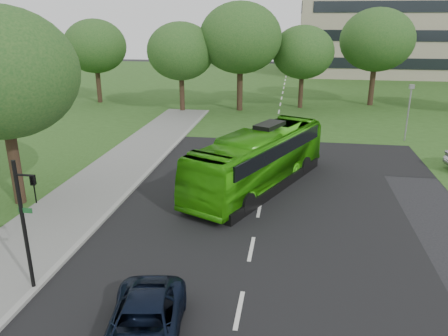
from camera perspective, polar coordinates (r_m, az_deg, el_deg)
name	(u,v)px	position (r m, az deg, el deg)	size (l,w,h in m)	color
ground	(256,227)	(19.97, 4.17, -7.73)	(160.00, 160.00, 0.00)	black
street_surfaces	(273,118)	(41.55, 6.48, 6.47)	(120.00, 120.00, 0.15)	black
tree_park_a	(181,51)	(44.03, -5.68, 14.93)	(6.54, 6.54, 8.69)	black
tree_park_b	(240,38)	(44.29, 2.15, 16.61)	(8.05, 8.05, 10.55)	black
tree_park_c	(303,52)	(46.43, 10.28, 14.64)	(6.28, 6.28, 8.34)	black
tree_park_d	(377,40)	(49.69, 19.34, 15.49)	(7.59, 7.59, 10.04)	black
tree_park_f	(95,46)	(50.73, -16.49, 15.00)	(6.69, 6.69, 8.93)	black
tree_side_near	(0,73)	(23.20, -27.23, 10.93)	(7.24, 7.24, 9.62)	black
bus	(259,159)	(24.10, 4.57, 1.13)	(2.68, 11.44, 3.19)	#319D0D
suv	(144,326)	(13.42, -10.46, -19.69)	(2.13, 4.63, 1.29)	black
traffic_light	(27,217)	(15.76, -24.38, -5.89)	(0.76, 0.20, 4.74)	black
camera_pole	(409,105)	(35.88, 23.04, 7.58)	(0.41, 0.37, 4.30)	gray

